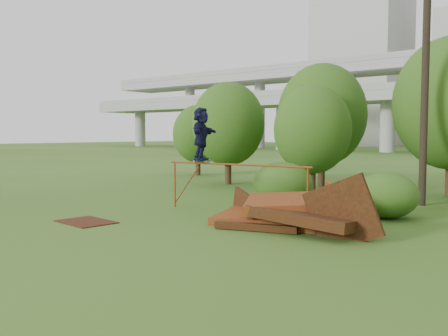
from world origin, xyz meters
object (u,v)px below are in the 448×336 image
Objects in this scene: scrap_pile at (293,213)px; flat_plate at (86,222)px; utility_pole at (425,72)px; skater at (201,134)px.

flat_plate is at bearing -148.39° from scrap_pile.
scrap_pile is 0.58× the size of utility_pole.
utility_pole is (6.84, 10.39, 5.05)m from flat_plate.
scrap_pile is at bearing -101.34° from utility_pole.
scrap_pile is at bearing -121.64° from skater.
skater is 8.80m from utility_pole.
flat_plate is at bearing -123.37° from utility_pole.
utility_pole is (1.41, 7.05, 4.64)m from scrap_pile.
scrap_pile is at bearing 31.61° from flat_plate.
scrap_pile is 6.39m from flat_plate.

